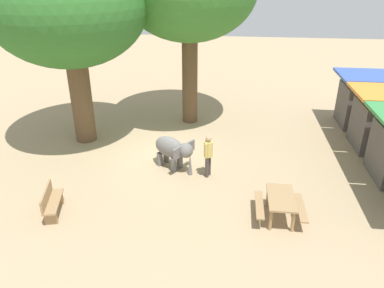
{
  "coord_description": "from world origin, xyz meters",
  "views": [
    {
      "loc": [
        13.26,
        2.74,
        6.98
      ],
      "look_at": [
        0.43,
        1.18,
        0.8
      ],
      "focal_mm": 34.43,
      "sensor_mm": 36.0,
      "label": 1
    }
  ],
  "objects_px": {
    "wooden_bench": "(51,201)",
    "market_stall_blue": "(361,103)",
    "person_handler": "(208,153)",
    "shade_tree_secondary": "(69,7)",
    "market_stall_orange": "(379,123)",
    "elephant": "(173,149)",
    "picnic_table_near": "(281,202)"
  },
  "relations": [
    {
      "from": "person_handler",
      "to": "market_stall_orange",
      "type": "xyz_separation_m",
      "value": [
        -3.25,
        6.91,
        0.19
      ]
    },
    {
      "from": "elephant",
      "to": "market_stall_orange",
      "type": "distance_m",
      "value": 8.75
    },
    {
      "from": "elephant",
      "to": "person_handler",
      "type": "xyz_separation_m",
      "value": [
        0.46,
        1.37,
        0.16
      ]
    },
    {
      "from": "shade_tree_secondary",
      "to": "picnic_table_near",
      "type": "xyz_separation_m",
      "value": [
        4.89,
        8.1,
        -5.04
      ]
    },
    {
      "from": "wooden_bench",
      "to": "market_stall_blue",
      "type": "bearing_deg",
      "value": 112.11
    },
    {
      "from": "elephant",
      "to": "picnic_table_near",
      "type": "distance_m",
      "value": 4.67
    },
    {
      "from": "elephant",
      "to": "market_stall_blue",
      "type": "xyz_separation_m",
      "value": [
        -5.39,
        8.28,
        0.35
      ]
    },
    {
      "from": "shade_tree_secondary",
      "to": "market_stall_blue",
      "type": "distance_m",
      "value": 13.78
    },
    {
      "from": "picnic_table_near",
      "to": "market_stall_blue",
      "type": "distance_m",
      "value": 9.34
    },
    {
      "from": "wooden_bench",
      "to": "market_stall_blue",
      "type": "height_order",
      "value": "market_stall_blue"
    },
    {
      "from": "person_handler",
      "to": "picnic_table_near",
      "type": "relative_size",
      "value": 1.08
    },
    {
      "from": "elephant",
      "to": "wooden_bench",
      "type": "xyz_separation_m",
      "value": [
        3.41,
        -3.26,
        -0.32
      ]
    },
    {
      "from": "person_handler",
      "to": "market_stall_blue",
      "type": "distance_m",
      "value": 9.06
    },
    {
      "from": "person_handler",
      "to": "wooden_bench",
      "type": "distance_m",
      "value": 5.51
    },
    {
      "from": "wooden_bench",
      "to": "elephant",
      "type": "bearing_deg",
      "value": 121.04
    },
    {
      "from": "person_handler",
      "to": "market_stall_blue",
      "type": "xyz_separation_m",
      "value": [
        -5.85,
        6.91,
        0.19
      ]
    },
    {
      "from": "elephant",
      "to": "market_stall_orange",
      "type": "xyz_separation_m",
      "value": [
        -2.79,
        8.28,
        0.35
      ]
    },
    {
      "from": "elephant",
      "to": "wooden_bench",
      "type": "bearing_deg",
      "value": -101.74
    },
    {
      "from": "wooden_bench",
      "to": "market_stall_orange",
      "type": "xyz_separation_m",
      "value": [
        -6.2,
        11.55,
        0.67
      ]
    },
    {
      "from": "shade_tree_secondary",
      "to": "market_stall_orange",
      "type": "relative_size",
      "value": 3.19
    },
    {
      "from": "market_stall_orange",
      "to": "shade_tree_secondary",
      "type": "bearing_deg",
      "value": -86.97
    },
    {
      "from": "person_handler",
      "to": "shade_tree_secondary",
      "type": "relative_size",
      "value": 0.2
    },
    {
      "from": "elephant",
      "to": "market_stall_blue",
      "type": "bearing_deg",
      "value": 65.09
    },
    {
      "from": "picnic_table_near",
      "to": "market_stall_blue",
      "type": "relative_size",
      "value": 0.6
    },
    {
      "from": "elephant",
      "to": "shade_tree_secondary",
      "type": "height_order",
      "value": "shade_tree_secondary"
    },
    {
      "from": "elephant",
      "to": "market_stall_orange",
      "type": "relative_size",
      "value": 0.67
    },
    {
      "from": "person_handler",
      "to": "market_stall_orange",
      "type": "bearing_deg",
      "value": -134.77
    },
    {
      "from": "market_stall_orange",
      "to": "person_handler",
      "type": "bearing_deg",
      "value": -64.79
    },
    {
      "from": "person_handler",
      "to": "shade_tree_secondary",
      "type": "bearing_deg",
      "value": -4.35
    },
    {
      "from": "market_stall_blue",
      "to": "market_stall_orange",
      "type": "bearing_deg",
      "value": 0.0
    },
    {
      "from": "picnic_table_near",
      "to": "market_stall_blue",
      "type": "bearing_deg",
      "value": -29.06
    },
    {
      "from": "elephant",
      "to": "picnic_table_near",
      "type": "relative_size",
      "value": 1.13
    }
  ]
}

